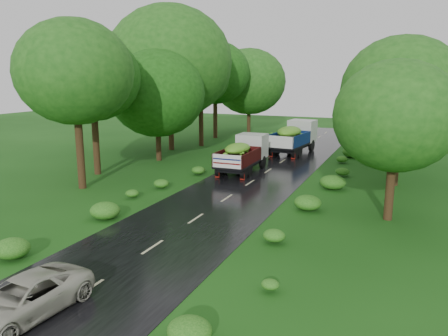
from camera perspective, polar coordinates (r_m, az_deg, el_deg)
The scene contains 10 objects.
ground at distance 18.61m, azimuth -9.32°, elevation -10.20°, with size 120.00×120.00×0.00m, color #123F0D.
road at distance 22.72m, azimuth -2.57°, elevation -5.88°, with size 6.50×80.00×0.02m, color black.
road_lines at distance 23.58m, azimuth -1.53°, elevation -5.17°, with size 0.12×69.60×0.00m.
truck_near at distance 32.12m, azimuth 2.62°, elevation 2.08°, with size 2.22×6.11×2.56m.
truck_far at distance 40.25m, azimuth 9.23°, elevation 4.19°, with size 3.06×6.99×2.85m.
car at distance 14.55m, azimuth -24.73°, elevation -15.18°, with size 1.94×4.20×1.17m, color #B3B39F.
utility_pole at distance 38.95m, azimuth 18.88°, elevation 6.87°, with size 1.33×0.33×7.62m.
trees_left at distance 41.41m, azimuth -5.47°, elevation 11.82°, with size 6.77×34.56×10.32m.
trees_right at distance 36.12m, azimuth 22.44°, elevation 8.85°, with size 5.36×31.95×7.80m.
shrubs at distance 30.72m, azimuth 4.66°, elevation -0.50°, with size 11.90×44.00×0.70m.
Camera 1 is at (9.36, -14.49, 6.99)m, focal length 35.00 mm.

